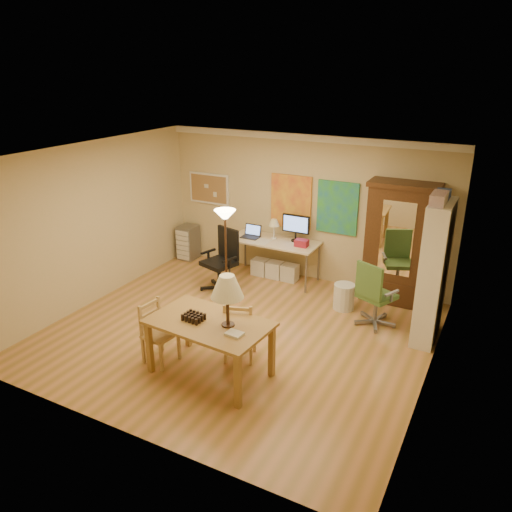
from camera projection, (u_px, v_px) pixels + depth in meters
The scene contains 16 objects.
floor at pixel (238, 333), 7.63m from camera, with size 5.50×5.50×0.00m, color olive.
crown_molding at pixel (306, 137), 8.71m from camera, with size 5.50×0.08×0.12m, color white.
corkboard at pixel (209, 189), 10.01m from camera, with size 0.90×0.04×0.62m, color #997448.
art_panel_left at pixel (291, 202), 9.25m from camera, with size 0.80×0.04×1.00m, color yellow.
art_panel_right at pixel (337, 208), 8.86m from camera, with size 0.75×0.04×0.95m, color teal.
dining_table at pixel (216, 313), 6.27m from camera, with size 1.62×1.05×1.45m.
ladder_chair_back at pixel (240, 332), 6.82m from camera, with size 0.52×0.50×0.89m.
ladder_chair_left at pixel (159, 334), 6.77m from camera, with size 0.42×0.44×0.87m.
torchiere_lamp at pixel (225, 233), 7.57m from camera, with size 0.33×0.33×1.81m.
computer_desk at pixel (276, 255), 9.41m from camera, with size 1.68×0.73×1.27m.
office_chair_black at pixel (221, 274), 8.98m from camera, with size 0.70×0.70×1.13m.
office_chair_green at pixel (374, 308), 7.76m from camera, with size 0.66×0.66×1.07m.
drawer_cart at pixel (188, 242), 10.43m from camera, with size 0.35×0.42×0.70m.
armoire at pixel (398, 251), 8.36m from camera, with size 1.13×0.54×2.08m.
bookshelf at pixel (433, 273), 7.13m from camera, with size 0.31×0.84×2.10m.
wastebin at pixel (344, 297), 8.30m from camera, with size 0.35×0.35×0.44m, color silver.
Camera 1 is at (3.34, -5.80, 3.85)m, focal length 35.00 mm.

